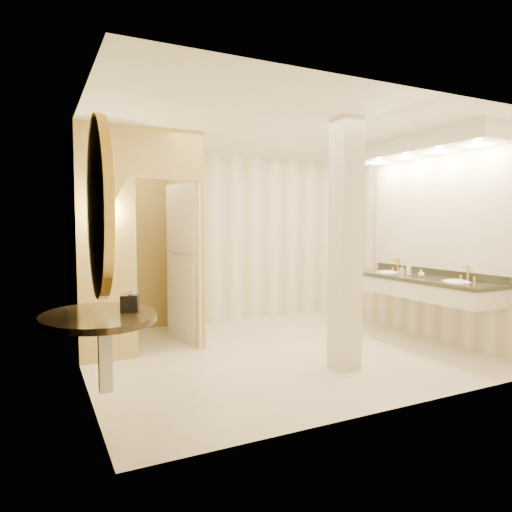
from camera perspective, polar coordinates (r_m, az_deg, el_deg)
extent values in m
plane|color=white|center=(5.78, 2.56, -11.79)|extent=(4.50, 4.50, 0.00)
plane|color=white|center=(5.68, 2.65, 15.45)|extent=(4.50, 4.50, 0.00)
cube|color=white|center=(7.38, -4.89, 2.26)|extent=(4.50, 0.02, 2.70)
cube|color=white|center=(3.94, 16.76, 0.59)|extent=(4.50, 0.02, 2.70)
cube|color=white|center=(4.90, -21.14, 1.13)|extent=(0.02, 4.00, 2.70)
cube|color=white|center=(6.94, 19.14, 1.94)|extent=(0.02, 4.00, 2.70)
cube|color=#D3C26E|center=(6.41, -9.13, 1.96)|extent=(0.10, 1.50, 2.70)
cube|color=#D3C26E|center=(5.43, -18.19, 1.45)|extent=(0.65, 0.10, 2.70)
cube|color=#D3C26E|center=(5.64, -10.94, 12.37)|extent=(0.80, 0.10, 0.60)
cube|color=silver|center=(6.05, -8.98, -1.00)|extent=(0.25, 0.79, 2.10)
cylinder|color=gold|center=(5.36, -18.13, 3.56)|extent=(0.03, 0.03, 0.30)
cone|color=silver|center=(5.36, -18.18, 5.70)|extent=(0.14, 0.14, 0.14)
cube|color=silver|center=(6.49, 19.65, -3.69)|extent=(0.60, 2.22, 0.24)
cube|color=black|center=(6.48, 19.68, -2.64)|extent=(0.64, 2.26, 0.05)
cube|color=black|center=(6.67, 21.37, -1.89)|extent=(0.03, 2.22, 0.10)
ellipsoid|color=white|center=(6.08, 23.75, -3.35)|extent=(0.40, 0.44, 0.15)
cylinder|color=gold|center=(6.22, 24.97, -2.03)|extent=(0.03, 0.03, 0.22)
ellipsoid|color=white|center=(6.91, 16.10, -2.33)|extent=(0.40, 0.44, 0.15)
cylinder|color=gold|center=(7.03, 17.32, -1.18)|extent=(0.03, 0.03, 0.22)
cube|color=white|center=(6.64, 21.51, 4.82)|extent=(0.03, 2.22, 1.40)
cube|color=silver|center=(6.52, 20.05, 12.74)|extent=(0.75, 2.42, 0.22)
cylinder|color=black|center=(3.79, -19.05, -7.21)|extent=(1.09, 1.09, 0.05)
cube|color=silver|center=(3.86, -18.35, -11.55)|extent=(0.10, 0.10, 0.60)
cylinder|color=gold|center=(3.73, -19.04, 5.74)|extent=(0.07, 1.09, 1.09)
cylinder|color=white|center=(3.73, -18.43, 5.76)|extent=(0.02, 0.87, 0.87)
cube|color=silver|center=(5.00, 11.13, 1.37)|extent=(0.27, 0.27, 2.70)
cube|color=black|center=(3.80, -15.50, -5.69)|extent=(0.17, 0.17, 0.14)
imported|color=white|center=(6.71, -19.64, -6.37)|extent=(0.52, 0.81, 0.78)
imported|color=beige|center=(6.66, 17.75, -1.68)|extent=(0.07, 0.07, 0.12)
imported|color=silver|center=(6.39, 19.95, -2.04)|extent=(0.10, 0.10, 0.10)
imported|color=#C6B28C|center=(6.52, 18.53, -1.51)|extent=(0.08, 0.08, 0.19)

